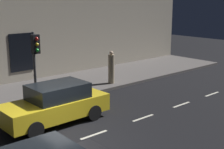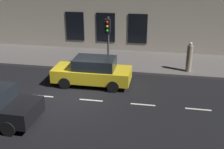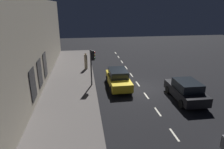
% 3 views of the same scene
% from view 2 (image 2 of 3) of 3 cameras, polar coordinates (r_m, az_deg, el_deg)
% --- Properties ---
extents(ground_plane, '(60.00, 60.00, 0.00)m').
position_cam_2_polar(ground_plane, '(14.95, -7.85, -4.69)').
color(ground_plane, black).
extents(sidewalk, '(4.50, 32.00, 0.15)m').
position_cam_2_polar(sidewalk, '(20.50, -2.46, 3.04)').
color(sidewalk, '#5B5654').
rests_on(sidewalk, ground).
extents(building_facade, '(0.65, 32.00, 7.53)m').
position_cam_2_polar(building_facade, '(22.12, -1.09, 14.22)').
color(building_facade, '#B2A893').
rests_on(building_facade, ground).
extents(lane_centre_line, '(0.12, 27.20, 0.01)m').
position_cam_2_polar(lane_centre_line, '(14.68, -4.12, -5.03)').
color(lane_centre_line, beige).
rests_on(lane_centre_line, ground).
extents(traffic_light, '(0.47, 0.32, 3.27)m').
position_cam_2_polar(traffic_light, '(17.70, -0.82, 8.12)').
color(traffic_light, '#424244').
rests_on(traffic_light, sidewalk).
extents(parked_car_1, '(1.86, 4.30, 1.58)m').
position_cam_2_polar(parked_car_1, '(16.19, -3.78, 0.60)').
color(parked_car_1, gold).
rests_on(parked_car_1, ground).
extents(pedestrian_0, '(0.47, 0.47, 1.85)m').
position_cam_2_polar(pedestrian_0, '(18.33, 14.88, 3.15)').
color(pedestrian_0, gray).
rests_on(pedestrian_0, sidewalk).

